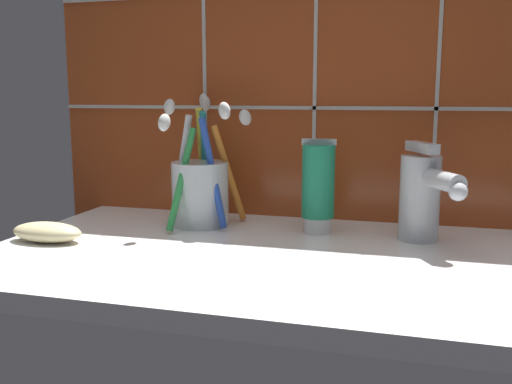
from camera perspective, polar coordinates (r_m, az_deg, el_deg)
sink_counter at (r=64.90cm, az=1.34°, el=-6.83°), size 64.62×38.66×2.00cm
tile_wall_backsplash at (r=81.41cm, az=4.89°, el=12.34°), size 74.62×1.72×46.50cm
toothbrush_cup at (r=77.24cm, az=-5.57°, el=0.52°), size 12.67×16.66×17.95cm
toothpaste_tube at (r=72.72cm, az=6.24°, el=0.49°), size 4.35×4.15×12.03cm
sink_faucet at (r=70.77cm, az=16.36°, el=-0.19°), size 7.23×11.29×11.90cm
soap_bar at (r=73.02cm, az=-20.17°, el=-3.78°), size 8.98×4.36×2.39cm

